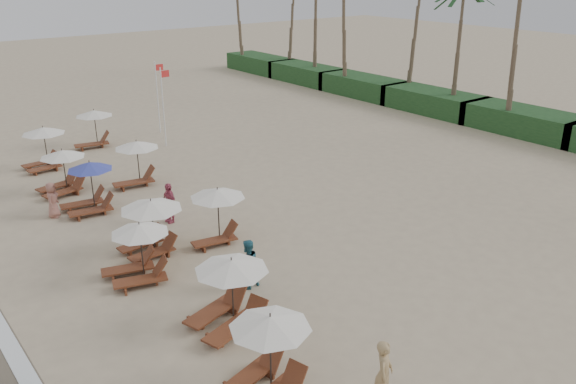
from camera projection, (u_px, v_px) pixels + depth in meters
ground at (359, 275)px, 21.46m from camera, size 160.00×160.00×0.00m
shrub_hedge at (434, 102)px, 44.41m from camera, size 3.20×53.00×1.60m
lounger_station_0 at (264, 354)px, 15.22m from camera, size 2.46×2.18×2.24m
lounger_station_1 at (226, 295)px, 18.08m from camera, size 2.73×2.44×2.22m
lounger_station_2 at (136, 253)px, 20.77m from camera, size 2.47×2.26×2.11m
lounger_station_3 at (148, 225)px, 22.62m from camera, size 2.54×2.40×2.16m
lounger_station_4 at (87, 190)px, 26.49m from camera, size 2.47×2.07×2.32m
lounger_station_5 at (60, 172)px, 28.65m from camera, size 2.51×2.15×2.16m
lounger_station_6 at (42, 147)px, 31.91m from camera, size 2.48×2.28×2.34m
inland_station_0 at (216, 209)px, 23.42m from camera, size 2.60×2.24×2.22m
inland_station_1 at (135, 160)px, 29.61m from camera, size 2.77×2.24×2.22m
inland_station_2 at (93, 126)px, 35.80m from camera, size 2.76×2.24×2.22m
beachgoer_near at (384, 373)px, 14.86m from camera, size 0.82×0.76×1.88m
beachgoer_mid_a at (248, 264)px, 20.32m from camera, size 0.94×0.77×1.80m
beachgoer_far_a at (169, 203)px, 25.49m from camera, size 0.47×1.07×1.81m
beachgoer_far_b at (52, 200)px, 26.03m from camera, size 0.87×0.95×1.63m
flag_pole_near at (163, 104)px, 35.47m from camera, size 0.59×0.08×4.82m
flag_pole_far at (158, 94)px, 38.40m from camera, size 0.60×0.08×4.69m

